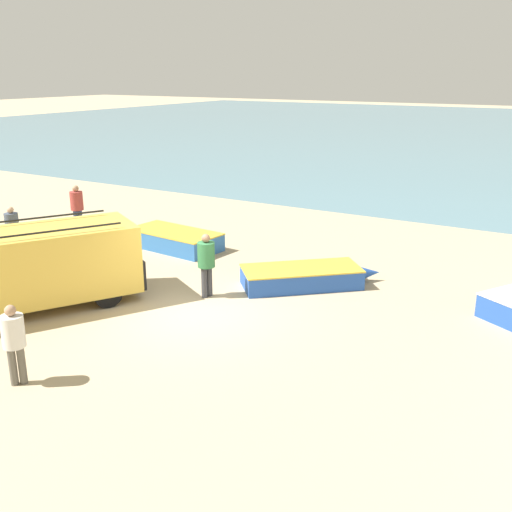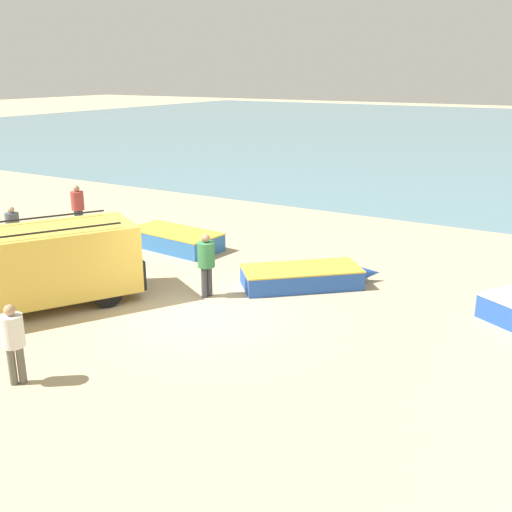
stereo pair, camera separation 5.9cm
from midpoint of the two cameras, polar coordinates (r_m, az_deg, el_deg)
ground_plane at (r=15.13m, az=-5.92°, el=-5.40°), size 200.00×200.00×0.00m
parked_van at (r=16.05m, az=-20.24°, el=-0.78°), size 4.22×5.30×2.16m
fishing_rowboat_0 at (r=16.84m, az=4.63°, el=-1.97°), size 3.59×3.35×0.55m
fishing_rowboat_1 at (r=20.60m, az=-8.10°, el=1.62°), size 3.98×1.87×0.61m
fisherman_0 at (r=15.81m, az=-4.87°, el=-0.34°), size 0.46×0.46×1.74m
fisherman_1 at (r=20.84m, az=-22.27°, el=2.60°), size 0.43×0.43×1.65m
fisherman_2 at (r=23.12m, az=-16.76°, el=4.72°), size 0.47×0.47×1.78m
fisherman_3 at (r=12.31m, az=-22.21°, el=-7.20°), size 0.43×0.43×1.64m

